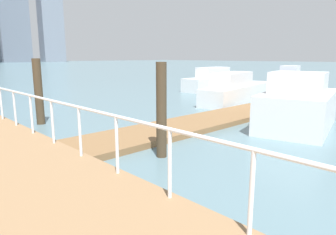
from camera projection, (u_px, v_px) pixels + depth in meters
ground_plane at (38, 104)px, 16.24m from camera, size 300.00×300.00×0.00m
floating_dock at (212, 120)px, 11.75m from camera, size 13.12×2.00×0.18m
boardwalk_railing at (140, 137)px, 4.91m from camera, size 0.06×23.09×1.08m
dock_piling_0 at (39, 92)px, 11.20m from camera, size 0.30×0.30×2.41m
dock_piling_1 at (161, 111)px, 7.48m from camera, size 0.26×0.26×2.35m
moored_boat_0 at (298, 107)px, 10.62m from camera, size 4.50×3.01×1.97m
moored_boat_1 at (218, 81)px, 23.41m from camera, size 7.32×1.98×1.69m
moored_boat_2 at (290, 80)px, 24.34m from camera, size 4.61×2.39×1.78m
moored_boat_3 at (237, 90)px, 17.10m from camera, size 7.22×2.75×1.65m
skyline_tower_4 at (9, 7)px, 133.05m from camera, size 12.81×11.12×47.65m
skyline_tower_5 at (50, 9)px, 143.31m from camera, size 10.33×7.08×48.24m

